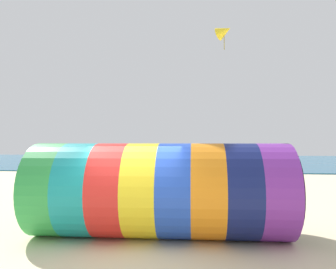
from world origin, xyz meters
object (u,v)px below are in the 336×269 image
(giant_inflatable_tube, at_px, (161,190))
(bystander_mid_beach, at_px, (208,173))
(bystander_near_water, at_px, (196,171))
(kite_yellow_delta, at_px, (224,31))

(giant_inflatable_tube, distance_m, bystander_mid_beach, 9.80)
(bystander_near_water, bearing_deg, giant_inflatable_tube, -92.88)
(giant_inflatable_tube, relative_size, bystander_mid_beach, 4.01)
(bystander_mid_beach, bearing_deg, kite_yellow_delta, -77.16)
(giant_inflatable_tube, xyz_separation_m, bystander_near_water, (0.62, 12.27, -0.47))
(giant_inflatable_tube, xyz_separation_m, bystander_mid_beach, (1.38, 9.70, -0.38))
(giant_inflatable_tube, height_order, bystander_near_water, giant_inflatable_tube)
(bystander_mid_beach, bearing_deg, giant_inflatable_tube, -98.07)
(kite_yellow_delta, xyz_separation_m, bystander_near_water, (-1.50, 5.83, -7.02))
(kite_yellow_delta, distance_m, bystander_mid_beach, 7.70)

